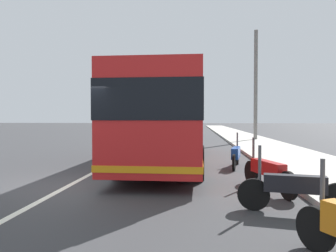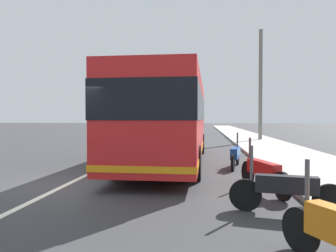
# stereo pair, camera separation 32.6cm
# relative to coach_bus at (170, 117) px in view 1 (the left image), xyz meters

# --- Properties ---
(ground_plane) EXTENTS (220.00, 220.00, 0.00)m
(ground_plane) POSITION_rel_coach_bus_xyz_m (-4.63, 2.28, -1.82)
(ground_plane) COLOR #38383A
(sidewalk_curb) EXTENTS (110.00, 3.60, 0.14)m
(sidewalk_curb) POSITION_rel_coach_bus_xyz_m (5.37, -5.22, -1.75)
(sidewalk_curb) COLOR #B2ADA3
(sidewalk_curb) RESTS_ON ground
(lane_divider_line) EXTENTS (110.00, 0.16, 0.01)m
(lane_divider_line) POSITION_rel_coach_bus_xyz_m (5.37, 2.28, -1.82)
(lane_divider_line) COLOR silver
(lane_divider_line) RESTS_ON ground
(coach_bus) EXTENTS (11.00, 2.75, 3.20)m
(coach_bus) POSITION_rel_coach_bus_xyz_m (0.00, 0.00, 0.00)
(coach_bus) COLOR red
(coach_bus) RESTS_ON ground
(motorcycle_nearest_curb) EXTENTS (0.49, 2.05, 1.26)m
(motorcycle_nearest_curb) POSITION_rel_coach_bus_xyz_m (-6.53, -2.85, -1.36)
(motorcycle_nearest_curb) COLOR black
(motorcycle_nearest_curb) RESTS_ON ground
(motorcycle_far_end) EXTENTS (2.26, 0.77, 1.26)m
(motorcycle_far_end) POSITION_rel_coach_bus_xyz_m (-4.73, -2.77, -1.34)
(motorcycle_far_end) COLOR black
(motorcycle_far_end) RESTS_ON ground
(motorcycle_angled) EXTENTS (2.11, 0.51, 1.23)m
(motorcycle_angled) POSITION_rel_coach_bus_xyz_m (-1.00, -2.48, -1.36)
(motorcycle_angled) COLOR black
(motorcycle_angled) RESTS_ON ground
(car_oncoming) EXTENTS (3.99, 2.00, 1.48)m
(car_oncoming) POSITION_rel_coach_bus_xyz_m (18.89, 0.45, -1.11)
(car_oncoming) COLOR navy
(car_oncoming) RESTS_ON ground
(car_ahead_same_lane) EXTENTS (4.30, 2.10, 1.50)m
(car_ahead_same_lane) POSITION_rel_coach_bus_xyz_m (41.13, 4.39, -1.11)
(car_ahead_same_lane) COLOR #2D7238
(car_ahead_same_lane) RESTS_ON ground
(car_behind_bus) EXTENTS (4.16, 1.94, 1.46)m
(car_behind_bus) POSITION_rel_coach_bus_xyz_m (27.67, 4.17, -1.13)
(car_behind_bus) COLOR gold
(car_behind_bus) RESTS_ON ground
(utility_pole) EXTENTS (0.28, 0.28, 8.61)m
(utility_pole) POSITION_rel_coach_bus_xyz_m (12.75, -5.70, 2.49)
(utility_pole) COLOR slate
(utility_pole) RESTS_ON ground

